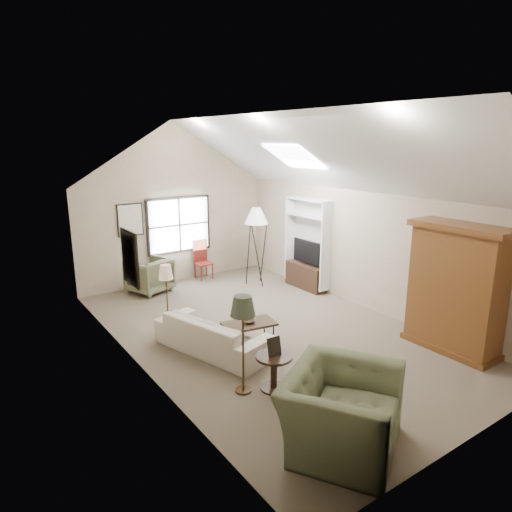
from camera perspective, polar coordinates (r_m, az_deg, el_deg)
room_shell at (r=8.06m, az=1.66°, el=11.95°), size 5.01×8.01×4.00m
window at (r=11.72m, az=-9.59°, el=3.86°), size 1.72×0.08×1.42m
skylight at (r=9.57m, az=4.81°, el=12.36°), size 0.80×1.20×0.52m
wall_art at (r=9.09m, az=-15.47°, el=2.30°), size 1.97×3.71×0.88m
armoire at (r=8.43m, az=23.75°, el=-3.76°), size 0.60×1.50×2.20m
tv_alcove at (r=11.03m, az=6.45°, el=1.73°), size 0.32×1.30×2.10m
media_console at (r=11.24m, az=6.25°, el=-2.51°), size 0.34×1.18×0.60m
tv_panel at (r=11.07m, az=6.34°, el=0.56°), size 0.05×0.90×0.55m
sofa at (r=7.97m, az=-5.37°, el=-9.65°), size 1.41×2.29×0.62m
armchair_near at (r=5.72m, az=10.60°, el=-18.52°), size 1.86×1.79×0.92m
armchair_far at (r=11.15m, az=-13.22°, el=-2.38°), size 1.12×1.14×0.82m
coffee_table at (r=8.08m, az=-0.84°, el=-9.86°), size 0.97×0.64×0.46m
bowl at (r=7.98m, az=-0.85°, el=-8.18°), size 0.25×0.25×0.05m
side_table at (r=6.83m, az=2.25°, el=-14.33°), size 0.67×0.67×0.54m
side_chair at (r=11.92m, az=-6.57°, el=-0.50°), size 0.40×0.40×1.01m
tripod_lamp at (r=11.27m, az=0.04°, el=1.27°), size 0.59×0.59×1.98m
dark_lamp at (r=6.55m, az=-1.63°, el=-10.94°), size 0.44×0.44×1.49m
tan_lamp at (r=8.72m, az=-11.06°, el=-5.18°), size 0.33×0.33×1.34m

